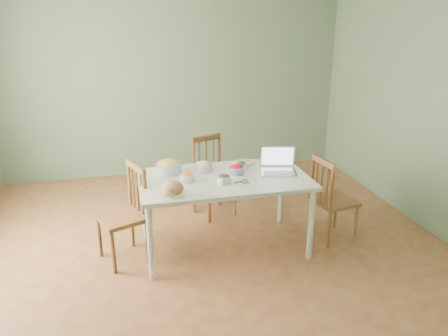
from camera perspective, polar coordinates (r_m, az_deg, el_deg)
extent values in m
cube|color=brown|center=(4.57, -1.90, -10.98)|extent=(5.00, 5.00, 0.00)
cube|color=#627458|center=(6.47, -6.62, 10.96)|extent=(5.00, 0.00, 2.70)
cube|color=#627458|center=(1.84, 14.03, -13.61)|extent=(5.00, 0.00, 2.70)
cube|color=#627458|center=(5.14, 26.55, 6.67)|extent=(0.00, 5.00, 2.70)
ellipsoid|color=tan|center=(3.90, -6.87, -2.67)|extent=(0.25, 0.25, 0.14)
cube|color=white|center=(3.85, -6.08, -3.80)|extent=(0.11, 0.04, 0.03)
cylinder|color=beige|center=(4.71, 2.77, 0.72)|extent=(0.28, 0.28, 0.02)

